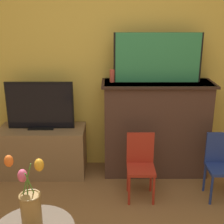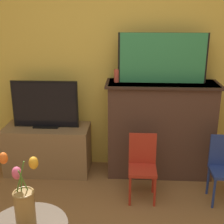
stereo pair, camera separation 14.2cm
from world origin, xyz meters
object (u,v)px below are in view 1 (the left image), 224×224
tv_monitor (41,106)px  chair_blue (221,162)px  painting (158,58)px  chair_red (141,162)px  vase_tulips (31,204)px

tv_monitor → chair_blue: bearing=-14.0°
painting → chair_blue: painting is taller
painting → tv_monitor: size_ratio=1.26×
painting → tv_monitor: (-1.25, -0.04, -0.51)m
chair_red → chair_blue: 0.78m
tv_monitor → chair_red: size_ratio=1.12×
painting → tv_monitor: painting is taller
chair_blue → chair_red: bearing=-179.6°
tv_monitor → vase_tulips: bearing=-80.1°
tv_monitor → chair_blue: tv_monitor is taller
chair_blue → vase_tulips: vase_tulips is taller
painting → chair_blue: size_ratio=1.41×
tv_monitor → chair_red: 1.23m
chair_blue → painting: bearing=139.9°
painting → vase_tulips: bearing=-121.2°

